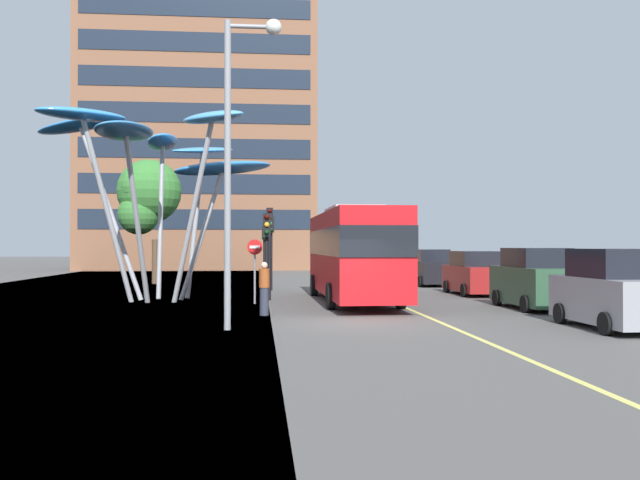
{
  "coord_description": "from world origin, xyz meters",
  "views": [
    {
      "loc": [
        -2.78,
        -19.81,
        2.29
      ],
      "look_at": [
        -0.41,
        6.3,
        2.5
      ],
      "focal_mm": 37.84,
      "sensor_mm": 36.0,
      "label": 1
    }
  ],
  "objects": [
    {
      "name": "car_parked_mid",
      "position": [
        7.18,
        3.71,
        1.04
      ],
      "size": [
        2.09,
        4.45,
        2.2
      ],
      "color": "#2D5138",
      "rests_on": "ground"
    },
    {
      "name": "traffic_light_kerb_far",
      "position": [
        -2.34,
        8.24,
        2.78
      ],
      "size": [
        0.28,
        0.42,
        3.85
      ],
      "color": "black",
      "rests_on": "ground"
    },
    {
      "name": "backdrop_building",
      "position": [
        -8.44,
        47.92,
        12.77
      ],
      "size": [
        21.96,
        13.27,
        25.53
      ],
      "color": "brown",
      "rests_on": "ground"
    },
    {
      "name": "no_entry_sign",
      "position": [
        -2.94,
        6.75,
        1.68
      ],
      "size": [
        0.6,
        0.12,
        2.53
      ],
      "color": "gray",
      "rests_on": "ground"
    },
    {
      "name": "car_parked_near",
      "position": [
        6.91,
        -2.13,
        1.03
      ],
      "size": [
        2.01,
        4.2,
        2.2
      ],
      "color": "gray",
      "rests_on": "ground"
    },
    {
      "name": "tree_pavement_near",
      "position": [
        -9.52,
        21.27,
        5.32
      ],
      "size": [
        3.84,
        3.84,
        7.47
      ],
      "color": "brown",
      "rests_on": "ground"
    },
    {
      "name": "traffic_light_island_mid",
      "position": [
        -2.16,
        14.37,
        2.7
      ],
      "size": [
        0.28,
        0.42,
        3.73
      ],
      "color": "black",
      "rests_on": "ground"
    },
    {
      "name": "car_parked_far",
      "position": [
        7.17,
        10.67,
        0.96
      ],
      "size": [
        2.02,
        4.51,
        2.02
      ],
      "color": "maroon",
      "rests_on": "ground"
    },
    {
      "name": "street_lamp",
      "position": [
        -3.32,
        -1.41,
        5.32
      ],
      "size": [
        1.55,
        0.44,
        8.48
      ],
      "color": "gray",
      "rests_on": "ground"
    },
    {
      "name": "car_side_street",
      "position": [
        6.94,
        17.68,
        0.97
      ],
      "size": [
        2.01,
        3.92,
        2.06
      ],
      "color": "black",
      "rests_on": "ground"
    },
    {
      "name": "ground",
      "position": [
        -0.65,
        0.0,
        -0.05
      ],
      "size": [
        120.0,
        240.0,
        0.1
      ],
      "color": "#54514F"
    },
    {
      "name": "traffic_light_kerb_near",
      "position": [
        -2.51,
        3.45,
        2.47
      ],
      "size": [
        0.28,
        0.42,
        3.4
      ],
      "color": "black",
      "rests_on": "ground"
    },
    {
      "name": "pedestrian",
      "position": [
        -2.61,
        2.27,
        0.88
      ],
      "size": [
        0.34,
        0.34,
        1.75
      ],
      "color": "#2D3342",
      "rests_on": "ground"
    },
    {
      "name": "leaf_sculpture",
      "position": [
        -7.11,
        8.15,
        6.33
      ],
      "size": [
        10.54,
        9.31,
        7.97
      ],
      "color": "#9EA0A5",
      "rests_on": "ground"
    },
    {
      "name": "traffic_light_opposite",
      "position": [
        -2.47,
        21.2,
        2.5
      ],
      "size": [
        0.28,
        0.42,
        3.44
      ],
      "color": "black",
      "rests_on": "ground"
    },
    {
      "name": "red_bus",
      "position": [
        1.01,
        7.17,
        2.09
      ],
      "size": [
        2.88,
        11.39,
        3.83
      ],
      "color": "red",
      "rests_on": "ground"
    }
  ]
}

